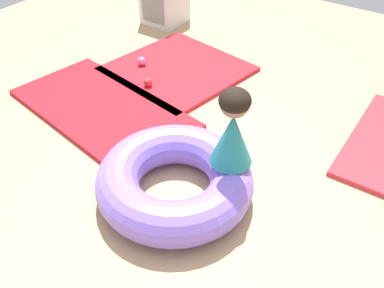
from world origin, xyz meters
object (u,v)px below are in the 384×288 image
object	(u,v)px
inflatable_cushion	(175,180)
play_ball_pink	(142,61)
play_ball_red	(148,82)
storage_cube	(163,0)
child_in_teal	(233,128)

from	to	relation	value
inflatable_cushion	play_ball_pink	xyz separation A→B (m)	(-1.34, 1.22, -0.06)
inflatable_cushion	play_ball_red	distance (m)	1.40
inflatable_cushion	storage_cube	bearing A→B (deg)	129.82
inflatable_cushion	storage_cube	world-z (taller)	storage_cube
child_in_teal	play_ball_pink	distance (m)	1.95
storage_cube	inflatable_cushion	bearing A→B (deg)	-50.18
play_ball_pink	inflatable_cushion	bearing A→B (deg)	-42.28
child_in_teal	play_ball_pink	bearing A→B (deg)	166.91
inflatable_cushion	storage_cube	xyz separation A→B (m)	(-1.87, 2.25, 0.13)
play_ball_pink	storage_cube	world-z (taller)	storage_cube
play_ball_red	storage_cube	world-z (taller)	storage_cube
inflatable_cushion	child_in_teal	size ratio (longest dim) A/B	1.95
child_in_teal	storage_cube	size ratio (longest dim) A/B	0.97
child_in_teal	play_ball_red	distance (m)	1.56
inflatable_cushion	storage_cube	size ratio (longest dim) A/B	1.88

